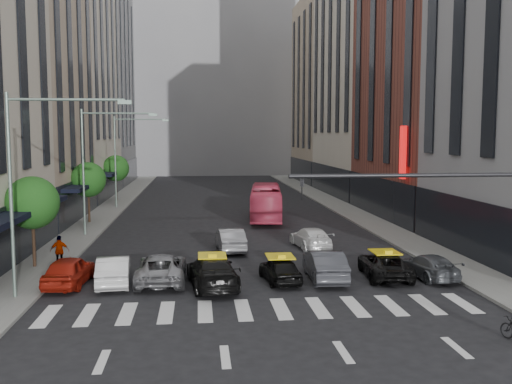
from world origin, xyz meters
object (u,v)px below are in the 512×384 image
object	(u,v)px
car_white_front	(114,270)
taxi_left	(212,271)
bus	(266,202)
streetlamp_far	(125,149)
car_red	(69,271)
streetlamp_mid	(97,155)
taxi_center	(280,269)
pedestrian_far	(60,251)
streetlamp_near	(32,167)

from	to	relation	value
car_white_front	taxi_left	bearing A→B (deg)	163.44
car_white_front	bus	world-z (taller)	bus
streetlamp_far	car_red	bearing A→B (deg)	-88.22
streetlamp_far	bus	world-z (taller)	streetlamp_far
streetlamp_mid	taxi_center	world-z (taller)	streetlamp_mid
streetlamp_mid	bus	size ratio (longest dim) A/B	0.84
streetlamp_mid	taxi_left	size ratio (longest dim) A/B	1.71
car_red	pedestrian_far	bearing A→B (deg)	-65.52
taxi_center	car_red	bearing A→B (deg)	-9.25
streetlamp_near	taxi_center	distance (m)	12.54
pedestrian_far	taxi_left	bearing A→B (deg)	147.32
taxi_center	streetlamp_mid	bearing A→B (deg)	-58.60
bus	taxi_left	bearing A→B (deg)	83.21
taxi_center	pedestrian_far	bearing A→B (deg)	-26.00
streetlamp_mid	streetlamp_far	world-z (taller)	same
streetlamp_mid	taxi_left	bearing A→B (deg)	-61.95
streetlamp_near	streetlamp_mid	xyz separation A→B (m)	(0.00, 16.00, 0.00)
car_red	pedestrian_far	xyz separation A→B (m)	(-1.28, 3.58, 0.27)
streetlamp_mid	taxi_center	bearing A→B (deg)	-51.57
car_white_front	bus	size ratio (longest dim) A/B	0.41
streetlamp_far	taxi_left	xyz separation A→B (m)	(7.85, -30.73, -5.14)
streetlamp_near	pedestrian_far	xyz separation A→B (m)	(-0.36, 5.83, -4.90)
streetlamp_far	taxi_center	world-z (taller)	streetlamp_far
streetlamp_near	pedestrian_far	world-z (taller)	streetlamp_near
taxi_left	streetlamp_far	bearing A→B (deg)	-82.24
streetlamp_far	pedestrian_far	distance (m)	26.63
streetlamp_mid	bus	world-z (taller)	streetlamp_mid
streetlamp_near	bus	world-z (taller)	streetlamp_near
car_red	taxi_center	bearing A→B (deg)	-177.40
car_white_front	taxi_center	distance (m)	8.19
taxi_center	car_white_front	bearing A→B (deg)	-9.47
streetlamp_mid	car_white_front	size ratio (longest dim) A/B	2.06
streetlamp_near	taxi_center	world-z (taller)	streetlamp_near
streetlamp_near	bus	xyz separation A→B (m)	(13.04, 22.87, -4.41)
streetlamp_mid	car_red	bearing A→B (deg)	-86.16
car_white_front	pedestrian_far	size ratio (longest dim) A/B	2.56
streetlamp_mid	taxi_center	distance (m)	18.82
streetlamp_far	taxi_center	size ratio (longest dim) A/B	2.39
streetlamp_mid	bus	xyz separation A→B (m)	(13.04, 6.87, -4.41)
car_red	car_white_front	world-z (taller)	car_red
car_red	pedestrian_far	distance (m)	3.81
taxi_center	bus	size ratio (longest dim) A/B	0.35
car_white_front	car_red	bearing A→B (deg)	-6.98
taxi_center	pedestrian_far	distance (m)	12.26
taxi_center	pedestrian_far	world-z (taller)	pedestrian_far
streetlamp_near	car_red	size ratio (longest dim) A/B	2.08
taxi_left	bus	distance (m)	22.23
streetlamp_mid	pedestrian_far	world-z (taller)	streetlamp_mid
car_red	taxi_center	size ratio (longest dim) A/B	1.14
car_red	taxi_left	distance (m)	6.99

